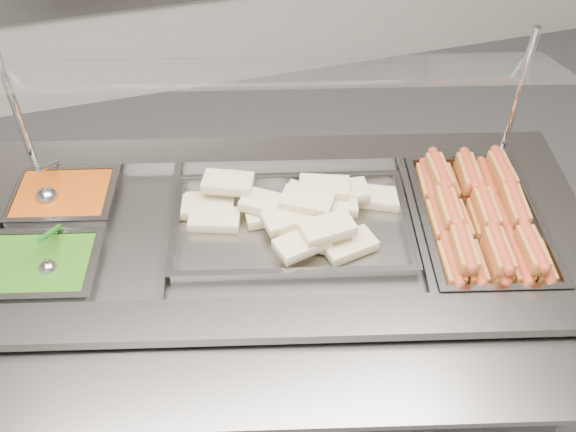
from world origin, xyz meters
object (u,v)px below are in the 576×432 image
object	(u,v)px
steam_counter	(274,315)
serving_spoon	(49,262)
pan_wraps	(291,228)
pan_hotdogs	(478,227)
sneeze_guard	(268,75)
ladle	(48,196)

from	to	relation	value
steam_counter	serving_spoon	xyz separation A→B (m)	(-0.64, 0.01, 0.46)
pan_wraps	pan_hotdogs	bearing A→B (deg)	-14.32
sneeze_guard	ladle	distance (m)	0.78
pan_hotdogs	pan_wraps	bearing A→B (deg)	165.68
pan_wraps	ladle	bearing A→B (deg)	155.74
sneeze_guard	pan_hotdogs	distance (m)	0.78
ladle	serving_spoon	distance (m)	0.29
pan_wraps	sneeze_guard	bearing A→B (deg)	91.03
pan_hotdogs	ladle	bearing A→B (deg)	159.99
pan_wraps	steam_counter	bearing A→B (deg)	165.68
pan_hotdogs	serving_spoon	bearing A→B (deg)	172.58
steam_counter	serving_spoon	size ratio (longest dim) A/B	11.41
sneeze_guard	pan_hotdogs	xyz separation A→B (m)	(0.55, -0.37, -0.41)
steam_counter	pan_hotdogs	bearing A→B (deg)	-14.32
pan_hotdogs	serving_spoon	distance (m)	1.26
ladle	serving_spoon	xyz separation A→B (m)	(-0.00, -0.29, 0.00)
steam_counter	serving_spoon	world-z (taller)	serving_spoon
steam_counter	pan_hotdogs	xyz separation A→B (m)	(0.61, -0.16, 0.41)
sneeze_guard	serving_spoon	bearing A→B (deg)	-163.39
sneeze_guard	ladle	xyz separation A→B (m)	(-0.69, 0.08, -0.36)
serving_spoon	pan_hotdogs	bearing A→B (deg)	-7.42
steam_counter	pan_wraps	world-z (taller)	pan_wraps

